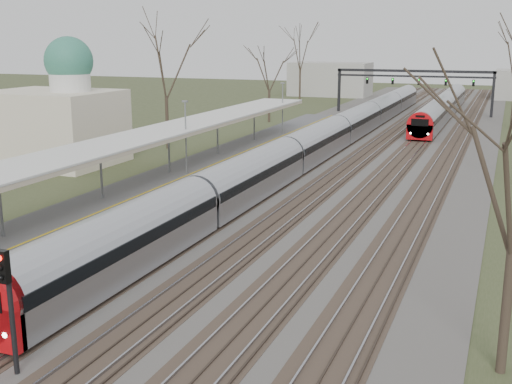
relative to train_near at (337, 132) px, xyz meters
The scene contains 9 objects.
track_bed 3.11m from the train_near, ahead, with size 24.00×160.00×0.22m.
platform 18.60m from the train_near, 110.65° to the right, with size 3.50×69.00×1.00m, color #9E9B93.
canopy 22.98m from the train_near, 106.66° to the right, with size 4.10×50.00×3.11m.
dome_building 25.67m from the train_near, 138.70° to the right, with size 10.00×8.00×10.30m.
signal_gantry 30.43m from the train_near, 84.70° to the left, with size 21.00×0.59×6.08m.
tree_west_far 17.33m from the train_near, 154.62° to the right, with size 5.50×5.50×11.33m.
train_near is the anchor object (origin of this frame).
train_far 28.69m from the train_near, 75.88° to the left, with size 2.62×45.21×3.05m.
signal_post 45.59m from the train_near, 87.80° to the right, with size 0.35×0.45×4.10m.
Camera 1 is at (12.55, -4.45, 10.04)m, focal length 45.00 mm.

